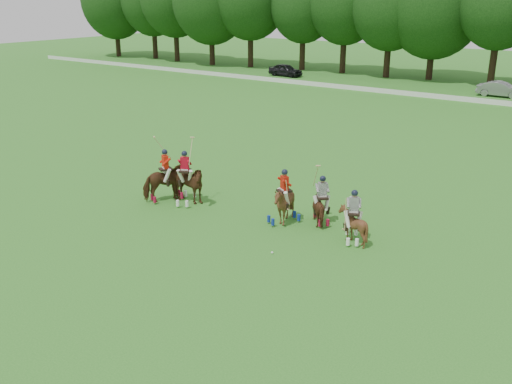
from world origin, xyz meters
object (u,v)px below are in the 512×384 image
Objects in this scene: polo_red_c at (284,204)px; polo_stripe_a at (322,207)px; polo_red_b at (186,184)px; polo_ball at (272,253)px; polo_red_a at (166,182)px; polo_stripe_b at (353,224)px; car_mid at (501,89)px; car_left at (286,70)px.

polo_stripe_a reaches higher than polo_red_c.
polo_red_b is 1.28× the size of polo_red_c.
polo_red_c is at bearing 114.77° from polo_ball.
polo_red_a is at bearing -163.05° from polo_red_b.
car_mid is at bearing 95.40° from polo_stripe_b.
polo_red_a reaches higher than polo_stripe_a.
polo_ball is at bearing -125.44° from polo_stripe_b.
polo_ball is at bearing -144.23° from car_left.
polo_red_a is (18.20, -38.45, 0.21)m from car_left.
car_left is at bearing 115.33° from polo_red_a.
car_mid is 37.81m from polo_stripe_b.
polo_red_c reaches higher than car_left.
car_mid is 46.74× the size of polo_ball.
polo_red_a reaches higher than car_mid.
polo_red_c is at bearing -179.53° from car_mid.
polo_red_b is 8.18m from polo_stripe_b.
car_left is 46.50m from polo_stripe_b.
polo_stripe_a is at bearing 13.77° from polo_red_a.
polo_stripe_b is (9.10, 0.80, -0.16)m from polo_red_a.
polo_red_c reaches higher than car_mid.
car_left is 0.98× the size of car_mid.
car_mid is 40.38m from polo_ball.
polo_stripe_b is (8.16, 0.52, -0.16)m from polo_red_b.
polo_red_a is at bearing 165.22° from polo_ball.
polo_red_a is (-5.55, -38.45, 0.22)m from car_mid.
polo_stripe_a is 29.16× the size of polo_ball.
polo_red_b reaches higher than polo_stripe_b.
polo_red_c reaches higher than polo_stripe_b.
car_mid is at bearing 90.55° from polo_red_c.
polo_ball is (25.38, -40.34, -0.66)m from car_left.
polo_red_c is (5.91, 0.87, -0.06)m from polo_red_a.
car_left is at bearing 89.91° from car_mid.
car_left is 1.36× the size of polo_red_b.
polo_red_b is 1.15× the size of polo_stripe_a.
polo_red_b is (0.94, 0.29, 0.00)m from polo_red_a.
polo_red_c is 1.57m from polo_stripe_a.
polo_red_c is 26.19× the size of polo_ball.
polo_stripe_a is at bearing -141.71° from car_left.
polo_red_c is 1.11× the size of polo_stripe_b.
car_left is 44.62m from polo_stripe_a.
polo_red_b is 5.00m from polo_red_c.
polo_stripe_a is (1.29, 0.89, -0.12)m from polo_red_c.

